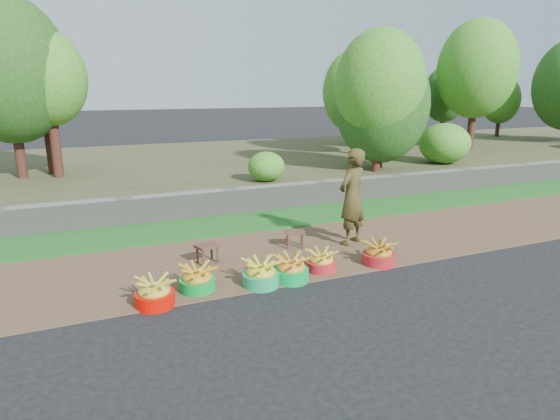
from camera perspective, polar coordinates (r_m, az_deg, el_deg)
name	(u,v)px	position (r m, az deg, el deg)	size (l,w,h in m)	color
ground_plane	(316,282)	(6.76, 4.45, -8.73)	(120.00, 120.00, 0.00)	black
dirt_shoulder	(282,254)	(7.80, 0.21, -5.34)	(80.00, 2.50, 0.02)	brown
grass_verge	(243,222)	(9.58, -4.52, -1.52)	(80.00, 1.50, 0.04)	#20621F
retaining_wall	(230,201)	(10.30, -6.07, 1.05)	(80.00, 0.35, 0.55)	slate
earth_bank	(184,169)	(14.97, -11.64, 4.97)	(80.00, 10.00, 0.50)	#434428
vegetation	(287,88)	(14.85, 0.84, 14.61)	(34.22, 8.04, 4.62)	#381C15
basin_a	(154,293)	(6.19, -15.06, -9.78)	(0.50, 0.50, 0.37)	red
basin_b	(197,280)	(6.49, -10.04, -8.35)	(0.50, 0.50, 0.37)	#068C2C
basin_c	(261,274)	(6.56, -2.36, -7.81)	(0.52, 0.52, 0.39)	#1B975A
basin_d	(291,269)	(6.72, 1.37, -7.26)	(0.50, 0.50, 0.38)	#009F43
basin_e	(321,262)	(7.09, 5.04, -6.30)	(0.45, 0.45, 0.34)	#B21C27
basin_f	(379,254)	(7.47, 11.95, -5.29)	(0.51, 0.51, 0.38)	#AA1B22
stool_left	(207,248)	(7.38, -8.85, -4.65)	(0.40, 0.35, 0.30)	#4E2D23
stool_right	(295,234)	(8.02, 1.84, -2.98)	(0.39, 0.34, 0.29)	#4E2D23
vendor_woman	(352,197)	(8.15, 8.76, 1.58)	(0.61, 0.40, 1.68)	black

